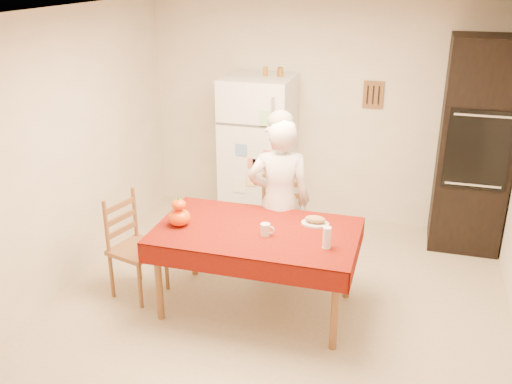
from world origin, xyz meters
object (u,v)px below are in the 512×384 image
at_px(coffee_mug, 265,229).
at_px(pumpkin_lower, 179,217).
at_px(seated_woman, 279,202).
at_px(bread_plate, 315,224).
at_px(chair_left, 132,242).
at_px(chair_far, 282,220).
at_px(wine_glass, 327,237).
at_px(dining_table, 256,237).
at_px(refrigerator, 258,152).
at_px(oven_cabinet, 475,146).

distance_m(coffee_mug, pumpkin_lower, 0.75).
height_order(seated_woman, bread_plate, seated_woman).
bearing_deg(chair_left, coffee_mug, -75.85).
bearing_deg(chair_far, pumpkin_lower, -141.10).
xyz_separation_m(chair_left, seated_woman, (1.22, 0.59, 0.29)).
height_order(chair_left, wine_glass, chair_left).
distance_m(dining_table, bread_plate, 0.52).
distance_m(chair_far, coffee_mug, 0.91).
bearing_deg(bread_plate, chair_left, -169.97).
xyz_separation_m(refrigerator, bread_plate, (0.94, -1.53, -0.08)).
bearing_deg(dining_table, chair_left, -177.51).
height_order(coffee_mug, bread_plate, coffee_mug).
bearing_deg(oven_cabinet, coffee_mug, -132.03).
bearing_deg(chair_left, bread_plate, -64.67).
height_order(dining_table, bread_plate, bread_plate).
height_order(seated_woman, wine_glass, seated_woman).
bearing_deg(chair_far, seated_woman, -95.61).
distance_m(chair_left, pumpkin_lower, 0.60).
relative_size(wine_glass, bread_plate, 0.73).
height_order(dining_table, chair_left, chair_left).
bearing_deg(wine_glass, oven_cabinet, 59.07).
bearing_deg(chair_left, oven_cabinet, -42.48).
relative_size(seated_woman, pumpkin_lower, 8.36).
height_order(refrigerator, seated_woman, refrigerator).
bearing_deg(seated_woman, refrigerator, -80.04).
distance_m(oven_cabinet, chair_far, 2.13).
height_order(refrigerator, chair_far, refrigerator).
relative_size(pumpkin_lower, wine_glass, 1.09).
xyz_separation_m(seated_woman, wine_glass, (0.56, -0.70, 0.05)).
xyz_separation_m(seated_woman, pumpkin_lower, (-0.72, -0.64, 0.03)).
relative_size(refrigerator, dining_table, 1.00).
bearing_deg(coffee_mug, chair_far, 94.35).
height_order(refrigerator, dining_table, refrigerator).
height_order(oven_cabinet, wine_glass, oven_cabinet).
height_order(chair_left, coffee_mug, chair_left).
bearing_deg(seated_woman, wine_glass, 114.34).
relative_size(chair_left, seated_woman, 0.59).
distance_m(chair_left, wine_glass, 1.81).
xyz_separation_m(oven_cabinet, bread_plate, (-1.34, -1.58, -0.33)).
relative_size(dining_table, chair_far, 1.79).
xyz_separation_m(coffee_mug, wine_glass, (0.52, -0.08, 0.04)).
height_order(wine_glass, bread_plate, wine_glass).
xyz_separation_m(oven_cabinet, chair_left, (-2.95, -1.86, -0.59)).
height_order(refrigerator, bread_plate, refrigerator).
height_order(chair_far, bread_plate, chair_far).
relative_size(oven_cabinet, coffee_mug, 22.00).
height_order(refrigerator, wine_glass, refrigerator).
height_order(dining_table, coffee_mug, coffee_mug).
xyz_separation_m(refrigerator, chair_left, (-0.67, -1.81, -0.34)).
bearing_deg(oven_cabinet, pumpkin_lower, -142.13).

